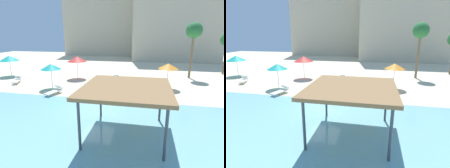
{
  "view_description": "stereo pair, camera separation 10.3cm",
  "coord_description": "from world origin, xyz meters",
  "views": [
    {
      "loc": [
        3.69,
        -12.39,
        5.39
      ],
      "look_at": [
        0.8,
        2.0,
        1.3
      ],
      "focal_mm": 28.69,
      "sensor_mm": 36.0,
      "label": 1
    },
    {
      "loc": [
        3.79,
        -12.37,
        5.39
      ],
      "look_at": [
        0.8,
        2.0,
        1.3
      ],
      "focal_mm": 28.69,
      "sensor_mm": 36.0,
      "label": 2
    }
  ],
  "objects": [
    {
      "name": "ground_plane",
      "position": [
        0.0,
        0.0,
        0.0
      ],
      "size": [
        80.0,
        80.0,
        0.0
      ],
      "primitive_type": "plane",
      "color": "beige"
    },
    {
      "name": "lagoon_water",
      "position": [
        0.0,
        -5.25,
        0.02
      ],
      "size": [
        44.0,
        13.5,
        0.04
      ],
      "primitive_type": "cube",
      "color": "#7AB7C1",
      "rests_on": "ground"
    },
    {
      "name": "shade_pavilion",
      "position": [
        2.67,
        -3.46,
        2.61
      ],
      "size": [
        4.57,
        4.57,
        2.77
      ],
      "color": "#42474C",
      "rests_on": "ground"
    },
    {
      "name": "beach_umbrella_teal_0",
      "position": [
        -5.83,
        3.78,
        2.26
      ],
      "size": [
        2.0,
        2.0,
        2.54
      ],
      "color": "silver",
      "rests_on": "ground"
    },
    {
      "name": "beach_umbrella_orange_1",
      "position": [
        5.75,
        6.08,
        2.31
      ],
      "size": [
        1.99,
        1.99,
        2.58
      ],
      "color": "silver",
      "rests_on": "ground"
    },
    {
      "name": "beach_umbrella_red_2",
      "position": [
        -4.91,
        8.42,
        2.45
      ],
      "size": [
        2.36,
        2.36,
        2.78
      ],
      "color": "silver",
      "rests_on": "ground"
    },
    {
      "name": "beach_umbrella_teal_3",
      "position": [
        -14.15,
        7.92,
        2.35
      ],
      "size": [
        2.42,
        2.42,
        2.69
      ],
      "color": "silver",
      "rests_on": "ground"
    },
    {
      "name": "lounge_chair_0",
      "position": [
        -10.94,
        4.95,
        0.33
      ],
      "size": [
        1.31,
        1.98,
        0.74
      ],
      "rotation": [
        0.0,
        0.0,
        -1.16
      ],
      "color": "white",
      "rests_on": "ground"
    },
    {
      "name": "lounge_chair_2",
      "position": [
        0.07,
        7.72,
        0.33
      ],
      "size": [
        0.6,
        1.9,
        0.74
      ],
      "rotation": [
        0.0,
        0.0,
        -1.57
      ],
      "color": "white",
      "rests_on": "ground"
    },
    {
      "name": "lounge_chair_3",
      "position": [
        -4.66,
        2.07,
        0.33
      ],
      "size": [
        1.06,
        1.99,
        0.74
      ],
      "rotation": [
        0.0,
        0.0,
        -1.83
      ],
      "color": "white",
      "rests_on": "ground"
    },
    {
      "name": "palm_tree_1",
      "position": [
        8.96,
        11.49,
        5.66
      ],
      "size": [
        1.9,
        1.9,
        6.8
      ],
      "color": "brown",
      "rests_on": "ground"
    },
    {
      "name": "hotel_block_0",
      "position": [
        -7.72,
        37.22,
        9.19
      ],
      "size": [
        20.64,
        9.84,
        18.38
      ],
      "primitive_type": "cube",
      "color": "beige",
      "rests_on": "ground"
    },
    {
      "name": "hotel_block_1",
      "position": [
        8.91,
        28.38,
        8.65
      ],
      "size": [
        16.95,
        8.35,
        17.3
      ],
      "primitive_type": "cube",
      "color": "beige",
      "rests_on": "ground"
    }
  ]
}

